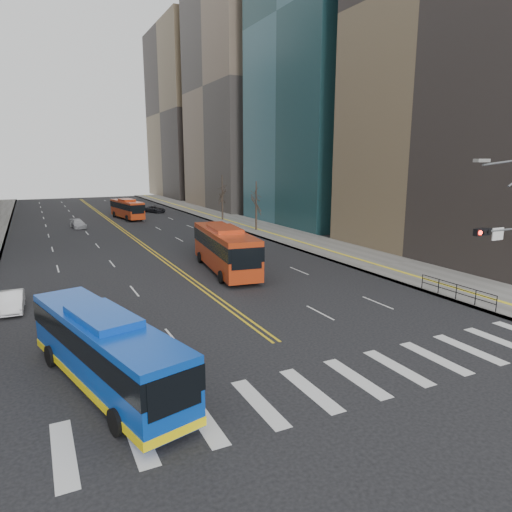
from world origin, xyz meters
TOP-DOWN VIEW (x-y plane):
  - ground at (0.00, 0.00)m, footprint 220.00×220.00m
  - sidewalk_right at (17.50, 45.00)m, footprint 7.00×130.00m
  - crosswalk at (0.00, 0.00)m, footprint 26.70×4.00m
  - centerline at (0.00, 55.00)m, footprint 0.55×100.00m
  - office_towers at (0.12, 68.51)m, footprint 83.00×134.00m
  - pedestrian_railing at (14.30, 6.00)m, footprint 0.06×6.06m
  - street_trees at (-7.18, 34.55)m, footprint 35.20×47.20m
  - blue_bus at (-8.66, 4.00)m, footprint 5.10×11.39m
  - red_bus_near at (3.61, 20.83)m, footprint 4.26×12.30m
  - red_bus_far at (2.94, 60.80)m, footprint 3.70×10.31m
  - car_white at (-12.50, 16.85)m, footprint 1.43×3.78m
  - car_dark_mid at (7.67, 33.57)m, footprint 3.19×4.74m
  - car_silver at (-5.27, 53.24)m, footprint 2.13×4.25m
  - car_dark_far at (9.21, 67.93)m, footprint 3.62×4.79m

SIDE VIEW (x-z plane):
  - ground at x=0.00m, z-range 0.00..0.00m
  - crosswalk at x=0.00m, z-range 0.00..0.01m
  - centerline at x=0.00m, z-range 0.00..0.01m
  - sidewalk_right at x=17.50m, z-range 0.00..0.15m
  - car_silver at x=-5.27m, z-range 0.00..1.19m
  - car_dark_far at x=9.21m, z-range 0.00..1.21m
  - car_white at x=-12.50m, z-range 0.00..1.23m
  - car_dark_mid at x=7.67m, z-range 0.00..1.50m
  - pedestrian_railing at x=14.30m, z-range 0.31..1.33m
  - blue_bus at x=-8.66m, z-range 0.08..3.35m
  - red_bus_far at x=2.94m, z-range 0.19..3.41m
  - red_bus_near at x=3.61m, z-range 0.21..4.01m
  - street_trees at x=-7.18m, z-range 1.07..8.67m
  - office_towers at x=0.12m, z-range -5.08..52.92m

